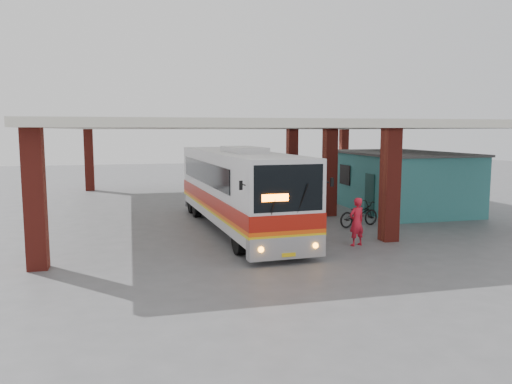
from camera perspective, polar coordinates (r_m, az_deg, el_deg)
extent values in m
plane|color=#515154|center=(21.68, 4.00, -4.30)|extent=(90.00, 90.00, 0.00)
cube|color=maroon|center=(19.82, 15.06, 0.77)|extent=(0.60, 0.60, 4.35)
cube|color=maroon|center=(25.20, 8.41, 2.23)|extent=(0.60, 0.60, 4.35)
cube|color=maroon|center=(30.82, 4.14, 3.15)|extent=(0.60, 0.60, 4.35)
cube|color=maroon|center=(16.58, -23.94, -0.78)|extent=(0.60, 0.60, 4.35)
cube|color=maroon|center=(37.36, -18.54, 3.49)|extent=(0.60, 0.60, 4.35)
cube|color=maroon|center=(40.80, 9.98, 4.02)|extent=(0.60, 0.60, 4.35)
cube|color=silver|center=(27.63, 0.85, 7.55)|extent=(21.00, 23.00, 0.30)
cube|color=teal|center=(28.16, 16.09, 1.15)|extent=(5.00, 8.00, 3.00)
cube|color=#454545|center=(28.05, 16.20, 4.30)|extent=(5.20, 8.20, 0.12)
cube|color=#153A37|center=(25.70, 12.88, -0.30)|extent=(0.08, 0.95, 2.10)
cube|color=black|center=(28.31, 10.17, 1.96)|extent=(0.08, 1.20, 1.00)
cube|color=black|center=(28.29, 10.11, 1.95)|extent=(0.04, 1.30, 1.10)
cube|color=silver|center=(21.39, -2.16, 0.82)|extent=(3.25, 12.38, 2.86)
cube|color=silver|center=(20.30, -1.42, 4.82)|extent=(1.40, 3.13, 0.26)
cube|color=#97969C|center=(16.04, 3.49, -6.29)|extent=(2.59, 0.55, 0.71)
cube|color=#A6160B|center=(21.46, -2.16, -0.67)|extent=(3.29, 12.38, 0.51)
cube|color=#F1520D|center=(21.51, -2.15, -1.52)|extent=(3.29, 12.38, 0.13)
cube|color=yellow|center=(21.52, -2.15, -1.83)|extent=(3.29, 12.38, 0.10)
cube|color=black|center=(15.58, 3.73, 0.44)|extent=(2.30, 0.23, 1.48)
cube|color=black|center=(21.84, -6.00, 2.26)|extent=(0.57, 9.18, 0.92)
cube|color=black|center=(22.49, 0.45, 2.44)|extent=(0.57, 9.18, 0.92)
cube|color=#FF5905|center=(15.40, 2.21, -0.66)|extent=(0.87, 0.10, 0.22)
sphere|color=orange|center=(15.54, 0.59, -6.60)|extent=(0.18, 0.18, 0.18)
sphere|color=orange|center=(16.19, 6.82, -6.09)|extent=(0.18, 0.18, 0.18)
cube|color=yellow|center=(15.89, 3.77, -7.18)|extent=(0.46, 0.06, 0.12)
cylinder|color=black|center=(17.25, -1.90, -5.50)|extent=(0.38, 1.04, 1.02)
cylinder|color=black|center=(17.95, 4.88, -5.03)|extent=(0.38, 1.04, 1.02)
cylinder|color=black|center=(24.79, -6.77, -1.70)|extent=(0.38, 1.04, 1.02)
cylinder|color=black|center=(25.28, -1.89, -1.48)|extent=(0.38, 1.04, 1.02)
cylinder|color=black|center=(26.08, -7.32, -1.27)|extent=(0.38, 1.04, 1.02)
cylinder|color=black|center=(26.55, -2.65, -1.07)|extent=(0.38, 1.04, 1.02)
imported|color=black|center=(22.66, 11.67, -2.50)|extent=(2.25, 1.30, 1.12)
imported|color=red|center=(18.85, 11.43, -3.35)|extent=(0.75, 0.60, 1.80)
cube|color=red|center=(29.86, 8.95, -0.79)|extent=(0.44, 0.44, 0.06)
cube|color=red|center=(29.88, 9.29, -0.28)|extent=(0.07, 0.42, 0.60)
cylinder|color=black|center=(29.66, 8.75, -1.09)|extent=(0.03, 0.03, 0.20)
cylinder|color=black|center=(29.78, 9.36, -1.07)|extent=(0.03, 0.03, 0.20)
cylinder|color=black|center=(29.98, 8.54, -1.01)|extent=(0.03, 0.03, 0.20)
cylinder|color=black|center=(30.09, 9.14, -0.99)|extent=(0.03, 0.03, 0.20)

